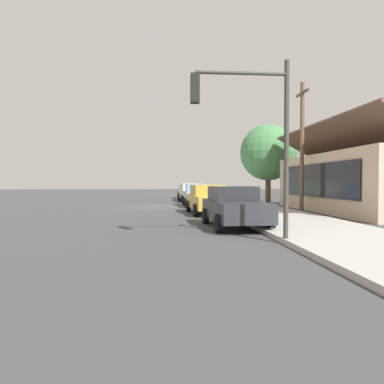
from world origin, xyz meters
name	(u,v)px	position (x,y,z in m)	size (l,w,h in m)	color
ground_plane	(161,207)	(0.00, 0.00, 0.00)	(120.00, 120.00, 0.00)	#424244
sidewalk_curb	(238,205)	(0.00, 5.60, 0.08)	(60.00, 4.20, 0.16)	#B2AFA8
car_seafoam	(187,191)	(-11.64, 2.71, 0.81)	(4.82, 1.96, 1.59)	#9ED1BC
car_ivory	(191,192)	(-5.98, 2.67, 0.81)	(4.41, 2.26, 1.59)	silver
car_skyblue	(197,195)	(-0.25, 2.64, 0.81)	(4.51, 2.01, 1.59)	#8CB7E0
car_mustard	(208,199)	(5.97, 2.64, 0.82)	(4.85, 2.29, 1.59)	gold
car_charcoal	(234,206)	(11.98, 2.89, 0.81)	(4.51, 2.21, 1.59)	#2D3035
storefront_building	(365,181)	(5.46, 11.98, 1.82)	(13.16, 6.46, 5.13)	#CCB293
shade_tree	(268,153)	(-3.77, 8.89, 4.17)	(4.65, 4.65, 6.50)	brown
traffic_light_main	(250,121)	(15.87, 2.54, 3.49)	(0.37, 2.79, 5.20)	#383833
utility_pole_wooden	(302,144)	(5.32, 8.20, 3.93)	(1.80, 0.24, 7.50)	brown
fire_hydrant_red	(216,198)	(-1.83, 4.20, 0.50)	(0.22, 0.22, 0.71)	red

